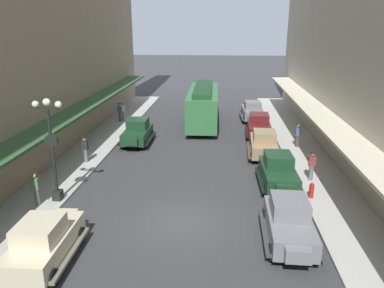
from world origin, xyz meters
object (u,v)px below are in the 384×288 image
lamp_post_with_clock (52,146)px  pedestrian_5 (120,112)px  pedestrian_1 (312,166)px  parked_car_1 (264,143)px  parked_car_4 (138,131)px  parked_car_0 (259,125)px  parked_car_2 (252,111)px  parked_car_6 (278,171)px  pedestrian_0 (123,111)px  pedestrian_2 (36,189)px  streetcar (203,104)px  fire_hydrant (311,190)px  pedestrian_3 (298,136)px  pedestrian_4 (85,149)px  parked_car_5 (289,221)px  parked_car_3 (44,241)px

lamp_post_with_clock → pedestrian_5: bearing=94.0°
pedestrian_1 → parked_car_1: bearing=117.7°
parked_car_1 → parked_car_4: bearing=166.7°
parked_car_0 → parked_car_2: size_ratio=1.00×
parked_car_6 → pedestrian_0: (-12.23, 13.55, 0.05)m
pedestrian_5 → pedestrian_0: bearing=67.7°
parked_car_4 → pedestrian_2: parked_car_4 is taller
lamp_post_with_clock → pedestrian_1: 13.86m
parked_car_4 → streetcar: streetcar is taller
fire_hydrant → pedestrian_3: 8.52m
pedestrian_1 → pedestrian_2: 14.60m
pedestrian_1 → lamp_post_with_clock: bearing=-164.8°
pedestrian_4 → pedestrian_5: same height
parked_car_1 → lamp_post_with_clock: lamp_post_with_clock is taller
fire_hydrant → parked_car_5: bearing=-114.4°
pedestrian_3 → parked_car_1: bearing=-144.1°
parked_car_0 → pedestrian_4: size_ratio=2.57×
pedestrian_2 → pedestrian_4: pedestrian_4 is taller
parked_car_0 → parked_car_1: (-0.11, -4.70, 0.00)m
parked_car_1 → pedestrian_3: (2.60, 1.89, 0.05)m
parked_car_5 → streetcar: bearing=103.6°
pedestrian_0 → pedestrian_2: 17.05m
lamp_post_with_clock → streetcar: bearing=67.8°
streetcar → fire_hydrant: bearing=-66.8°
pedestrian_0 → pedestrian_4: pedestrian_4 is taller
parked_car_6 → streetcar: (-4.82, 13.04, 0.96)m
parked_car_3 → streetcar: size_ratio=0.44×
parked_car_1 → pedestrian_2: (-11.75, -8.47, 0.05)m
pedestrian_4 → parked_car_4: bearing=63.0°
streetcar → pedestrian_1: 14.06m
parked_car_2 → pedestrian_1: size_ratio=2.58×
parked_car_2 → parked_car_3: same height
parked_car_6 → lamp_post_with_clock: 11.82m
parked_car_4 → pedestrian_3: 11.76m
lamp_post_with_clock → pedestrian_1: size_ratio=3.09×
fire_hydrant → pedestrian_4: bearing=162.6°
pedestrian_5 → parked_car_5: bearing=-57.1°
parked_car_1 → pedestrian_4: 11.76m
pedestrian_1 → pedestrian_3: bearing=86.4°
lamp_post_with_clock → pedestrian_4: lamp_post_with_clock is taller
parked_car_4 → pedestrian_3: (11.76, -0.28, 0.05)m
pedestrian_2 → lamp_post_with_clock: bearing=40.8°
fire_hydrant → parked_car_2: bearing=96.1°
pedestrian_0 → parked_car_2: bearing=7.4°
parked_car_5 → parked_car_6: (0.33, 5.54, 0.00)m
parked_car_4 → parked_car_6: bearing=-37.1°
streetcar → parked_car_3: bearing=-103.0°
parked_car_3 → parked_car_5: 9.54m
pedestrian_1 → parked_car_2: bearing=99.0°
parked_car_4 → parked_car_5: same height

